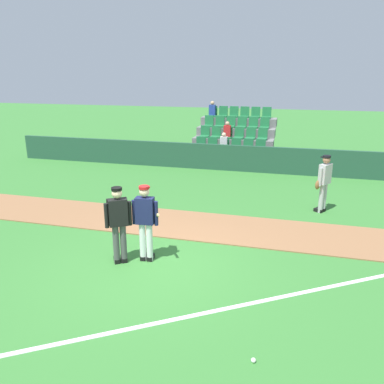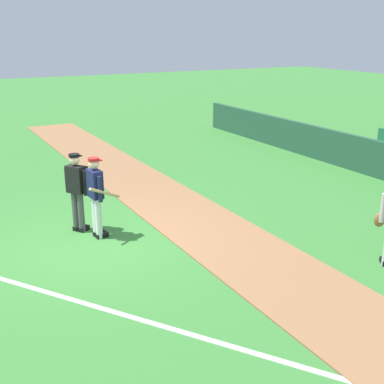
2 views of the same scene
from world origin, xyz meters
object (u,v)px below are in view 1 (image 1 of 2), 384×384
batter_navy_jersey (146,220)px  umpire_home_plate (118,221)px  baseball (253,360)px  runner_grey_jersey (324,182)px

batter_navy_jersey → umpire_home_plate: size_ratio=1.00×
umpire_home_plate → baseball: bearing=-36.6°
runner_grey_jersey → baseball: (-1.26, -7.05, -0.93)m
umpire_home_plate → runner_grey_jersey: (4.51, 4.63, -0.04)m
umpire_home_plate → runner_grey_jersey: 6.46m
umpire_home_plate → baseball: (3.25, -2.42, -0.96)m
umpire_home_plate → baseball: 4.16m
batter_navy_jersey → umpire_home_plate: same height
umpire_home_plate → runner_grey_jersey: same height
batter_navy_jersey → runner_grey_jersey: (3.97, 4.39, -0.01)m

